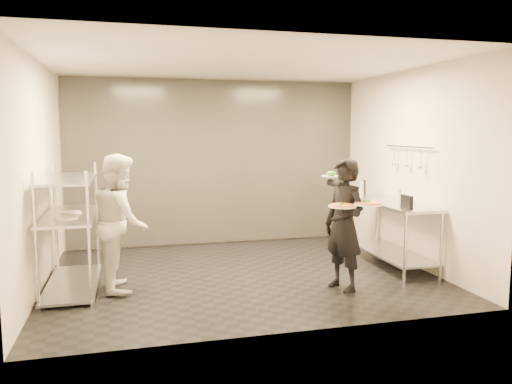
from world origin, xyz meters
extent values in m
cube|color=black|center=(0.00, 0.00, 0.00)|extent=(5.00, 4.00, 0.00)
cube|color=silver|center=(0.00, 0.00, 2.80)|extent=(5.00, 4.00, 0.00)
cube|color=beige|center=(0.00, 2.00, 1.40)|extent=(5.00, 0.00, 2.80)
cube|color=beige|center=(0.00, -2.00, 1.40)|extent=(5.00, 0.00, 2.80)
cube|color=beige|center=(-2.50, 0.00, 1.40)|extent=(0.00, 4.00, 2.80)
cube|color=beige|center=(2.50, 0.00, 1.40)|extent=(0.00, 4.00, 2.80)
cube|color=white|center=(0.00, 1.97, 1.40)|extent=(4.90, 0.04, 2.74)
cylinder|color=silver|center=(-2.42, -0.77, 0.75)|extent=(0.04, 0.04, 1.50)
cylinder|color=silver|center=(-2.42, 0.77, 0.75)|extent=(0.04, 0.04, 1.50)
cylinder|color=silver|center=(-1.88, -0.77, 0.75)|extent=(0.04, 0.04, 1.50)
cylinder|color=silver|center=(-1.88, 0.77, 0.75)|extent=(0.04, 0.04, 1.50)
cube|color=#A8ACB2|center=(-2.15, 0.00, 0.05)|extent=(0.60, 1.60, 0.03)
cube|color=#A8ACB2|center=(-2.15, 0.00, 0.90)|extent=(0.60, 1.60, 0.03)
cube|color=#A8ACB2|center=(-2.15, 0.00, 1.35)|extent=(0.60, 1.60, 0.03)
cylinder|color=white|center=(-2.15, -0.35, 0.93)|extent=(0.26, 0.26, 0.01)
cylinder|color=white|center=(-2.15, 0.10, 0.93)|extent=(0.26, 0.26, 0.01)
cylinder|color=silver|center=(1.92, -0.86, 0.45)|extent=(0.04, 0.04, 0.90)
cylinder|color=silver|center=(1.92, 0.86, 0.45)|extent=(0.04, 0.04, 0.90)
cylinder|color=silver|center=(2.44, -0.86, 0.45)|extent=(0.04, 0.04, 0.90)
cylinder|color=silver|center=(2.44, 0.86, 0.45)|extent=(0.04, 0.04, 0.90)
cube|color=#A8ACB2|center=(2.18, 0.00, 0.18)|extent=(0.57, 1.71, 0.03)
cube|color=#A8ACB2|center=(2.18, 0.00, 0.90)|extent=(0.60, 1.80, 0.04)
cylinder|color=silver|center=(2.44, 0.00, 1.70)|extent=(0.02, 1.20, 0.02)
cylinder|color=silver|center=(2.42, -0.35, 1.57)|extent=(0.01, 0.01, 0.22)
sphere|color=silver|center=(2.42, -0.35, 1.44)|extent=(0.07, 0.07, 0.07)
cylinder|color=silver|center=(2.42, 0.00, 1.57)|extent=(0.01, 0.01, 0.22)
sphere|color=silver|center=(2.42, 0.00, 1.44)|extent=(0.07, 0.07, 0.07)
cylinder|color=silver|center=(2.42, 0.35, 1.57)|extent=(0.01, 0.01, 0.22)
sphere|color=silver|center=(2.42, 0.35, 1.44)|extent=(0.07, 0.07, 0.07)
imported|color=black|center=(1.06, -0.90, 0.80)|extent=(0.56, 0.68, 1.60)
imported|color=silver|center=(-1.55, -0.19, 0.83)|extent=(0.67, 0.83, 1.65)
cylinder|color=white|center=(0.93, -1.11, 1.06)|extent=(0.32, 0.32, 0.01)
cylinder|color=#C58247|center=(0.93, -1.11, 1.07)|extent=(0.28, 0.28, 0.02)
cylinder|color=#C33D1A|center=(0.93, -1.11, 1.08)|extent=(0.25, 0.25, 0.01)
sphere|color=#216016|center=(0.93, -1.11, 1.09)|extent=(0.04, 0.04, 0.04)
cylinder|color=white|center=(1.24, -1.17, 1.08)|extent=(0.34, 0.34, 0.01)
cylinder|color=#C58247|center=(1.24, -1.17, 1.09)|extent=(0.30, 0.30, 0.02)
cylinder|color=#C33D1A|center=(1.24, -1.17, 1.10)|extent=(0.27, 0.27, 0.01)
sphere|color=#216016|center=(1.24, -1.17, 1.11)|extent=(0.04, 0.04, 0.04)
cylinder|color=white|center=(1.01, -0.58, 1.36)|extent=(0.25, 0.25, 0.01)
ellipsoid|color=#235D17|center=(1.01, -0.58, 1.40)|extent=(0.13, 0.13, 0.07)
cube|color=black|center=(2.06, -0.63, 1.01)|extent=(0.06, 0.24, 0.17)
cylinder|color=#94A194|center=(2.03, 0.61, 1.04)|extent=(0.07, 0.07, 0.24)
cylinder|color=#94A194|center=(2.31, -0.02, 1.01)|extent=(0.05, 0.05, 0.18)
cylinder|color=black|center=(2.16, 0.80, 1.04)|extent=(0.07, 0.07, 0.23)
camera|label=1|loc=(-1.44, -6.36, 1.92)|focal=35.00mm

